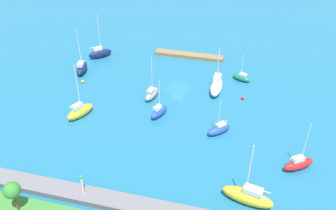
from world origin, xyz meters
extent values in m
plane|color=#1E668C|center=(0.00, 0.00, 0.00)|extent=(160.00, 160.00, 0.00)
cube|color=olive|center=(0.74, -16.00, 0.44)|extent=(18.33, 2.51, 0.88)
cube|color=slate|center=(0.00, 35.83, 0.52)|extent=(70.32, 3.26, 1.03)
cylinder|color=silver|center=(6.95, 35.83, 2.63)|extent=(0.36, 0.36, 3.20)
sphere|color=green|center=(6.95, 35.83, 4.48)|extent=(0.56, 0.56, 0.56)
cylinder|color=brown|center=(14.64, 41.54, 3.08)|extent=(0.31, 0.31, 3.50)
sphere|color=#337F2D|center=(14.64, 41.54, 5.57)|extent=(2.46, 2.46, 2.46)
ellipsoid|color=#141E4C|center=(24.82, -1.03, 1.10)|extent=(3.29, 6.33, 2.21)
cube|color=silver|center=(24.73, -0.56, 2.59)|extent=(1.69, 2.38, 0.77)
cylinder|color=silver|center=(24.88, -1.33, 6.78)|extent=(0.14, 0.14, 9.15)
cylinder|color=silver|center=(24.62, -0.03, 3.12)|extent=(0.64, 2.62, 0.12)
ellipsoid|color=#2347B2|center=(-11.37, 14.55, 0.85)|extent=(4.98, 4.94, 1.69)
cube|color=silver|center=(-11.67, 14.26, 1.95)|extent=(2.10, 2.09, 0.53)
cylinder|color=silver|center=(-11.19, 14.73, 4.84)|extent=(0.12, 0.12, 6.29)
cylinder|color=silver|center=(-11.97, 13.96, 2.37)|extent=(1.63, 1.61, 0.10)
ellipsoid|color=yellow|center=(-17.94, 30.56, 1.28)|extent=(8.28, 3.78, 2.56)
cube|color=silver|center=(-18.57, 30.68, 3.01)|extent=(3.08, 1.90, 0.90)
cylinder|color=silver|center=(-17.55, 30.48, 7.03)|extent=(0.19, 0.19, 8.95)
cylinder|color=silver|center=(-19.33, 30.82, 3.61)|extent=(3.59, 0.84, 0.15)
ellipsoid|color=red|center=(-25.93, 20.86, 1.00)|extent=(5.81, 4.78, 2.00)
cube|color=silver|center=(-25.54, 21.13, 2.39)|extent=(2.34, 2.07, 0.79)
cylinder|color=silver|center=(-26.17, 20.70, 5.78)|extent=(0.14, 0.14, 7.56)
cylinder|color=silver|center=(-25.15, 21.39, 2.93)|extent=(2.09, 1.49, 0.11)
ellipsoid|color=#19724C|center=(-13.92, -6.81, 0.73)|extent=(4.80, 3.30, 1.47)
cube|color=silver|center=(-14.25, -6.67, 1.76)|extent=(1.88, 1.54, 0.58)
cylinder|color=silver|center=(-13.71, -6.91, 4.19)|extent=(0.11, 0.11, 5.44)
cylinder|color=silver|center=(-14.55, -6.54, 2.20)|extent=(1.72, 0.81, 0.09)
ellipsoid|color=white|center=(-8.79, -0.23, 1.38)|extent=(2.65, 7.40, 2.76)
cube|color=silver|center=(-8.79, -0.82, 3.35)|extent=(1.57, 2.67, 1.18)
cylinder|color=silver|center=(-8.78, 0.13, 6.89)|extent=(0.18, 0.18, 8.28)
cylinder|color=silver|center=(-8.80, -1.26, 4.09)|extent=(0.17, 2.80, 0.14)
ellipsoid|color=gray|center=(4.74, 5.68, 0.93)|extent=(2.75, 5.53, 1.87)
cube|color=silver|center=(4.81, 6.10, 2.19)|extent=(1.43, 2.07, 0.65)
cylinder|color=silver|center=(4.69, 5.42, 5.99)|extent=(0.13, 0.13, 8.25)
cylinder|color=silver|center=(4.86, 6.40, 2.66)|extent=(0.43, 1.97, 0.10)
ellipsoid|color=#141E4C|center=(23.63, -9.66, 1.17)|extent=(5.89, 5.62, 2.34)
cube|color=silver|center=(24.00, -9.32, 2.75)|extent=(2.41, 2.34, 0.81)
cylinder|color=silver|center=(23.40, -9.88, 7.07)|extent=(0.15, 0.15, 9.46)
cylinder|color=silver|center=(24.49, -8.87, 3.30)|extent=(2.27, 2.10, 0.12)
ellipsoid|color=#2347B2|center=(1.36, 11.96, 0.95)|extent=(3.39, 5.17, 1.90)
cube|color=silver|center=(1.51, 12.33, 2.29)|extent=(1.59, 2.01, 0.77)
cylinder|color=silver|center=(1.27, 11.74, 5.28)|extent=(0.12, 0.12, 6.75)
cylinder|color=silver|center=(1.63, 12.62, 2.82)|extent=(0.81, 1.80, 0.09)
ellipsoid|color=yellow|center=(16.98, 16.17, 1.21)|extent=(4.44, 6.43, 2.42)
cube|color=silver|center=(17.20, 16.62, 2.87)|extent=(2.00, 2.51, 0.89)
cylinder|color=silver|center=(16.84, 15.89, 7.24)|extent=(0.15, 0.15, 9.64)
cylinder|color=silver|center=(17.43, 17.08, 3.47)|extent=(1.29, 2.44, 0.12)
sphere|color=yellow|center=(22.50, 3.63, 0.38)|extent=(0.75, 0.75, 0.75)
sphere|color=red|center=(-14.93, 1.33, 0.34)|extent=(0.68, 0.68, 0.68)
camera|label=1|loc=(-15.45, 70.15, 44.38)|focal=38.66mm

